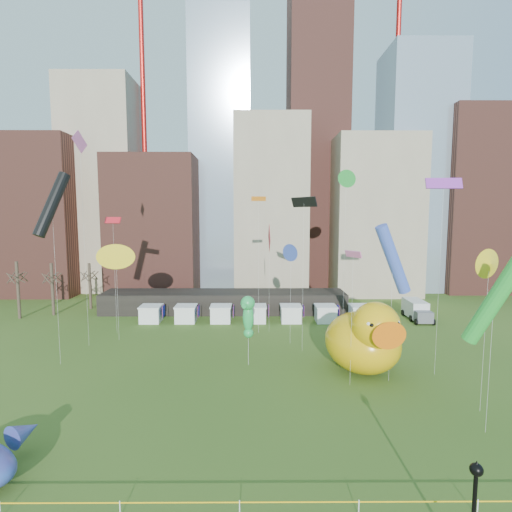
{
  "coord_description": "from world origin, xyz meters",
  "views": [
    {
      "loc": [
        0.73,
        -17.9,
        15.08
      ],
      "look_at": [
        0.89,
        11.85,
        12.0
      ],
      "focal_mm": 27.0,
      "sensor_mm": 36.0,
      "label": 1
    }
  ],
  "objects_px": {
    "seahorse_green": "(248,313)",
    "box_truck": "(416,310)",
    "big_duck": "(365,339)",
    "lamppost": "(474,506)",
    "seahorse_purple": "(344,330)",
    "small_duck": "(357,331)"
  },
  "relations": [
    {
      "from": "small_duck",
      "to": "big_duck",
      "type": "bearing_deg",
      "value": -104.36
    },
    {
      "from": "seahorse_green",
      "to": "big_duck",
      "type": "bearing_deg",
      "value": 7.73
    },
    {
      "from": "seahorse_green",
      "to": "box_truck",
      "type": "distance_m",
      "value": 30.26
    },
    {
      "from": "seahorse_green",
      "to": "box_truck",
      "type": "relative_size",
      "value": 1.1
    },
    {
      "from": "big_duck",
      "to": "seahorse_purple",
      "type": "xyz_separation_m",
      "value": [
        -1.43,
        2.65,
        0.01
      ]
    },
    {
      "from": "lamppost",
      "to": "box_truck",
      "type": "height_order",
      "value": "lamppost"
    },
    {
      "from": "big_duck",
      "to": "lamppost",
      "type": "relative_size",
      "value": 1.98
    },
    {
      "from": "small_duck",
      "to": "seahorse_purple",
      "type": "bearing_deg",
      "value": -120.34
    },
    {
      "from": "big_duck",
      "to": "seahorse_green",
      "type": "xyz_separation_m",
      "value": [
        -11.21,
        2.07,
        1.97
      ]
    },
    {
      "from": "big_duck",
      "to": "seahorse_green",
      "type": "height_order",
      "value": "big_duck"
    },
    {
      "from": "seahorse_green",
      "to": "lamppost",
      "type": "xyz_separation_m",
      "value": [
        9.68,
        -23.13,
        -2.22
      ]
    },
    {
      "from": "big_duck",
      "to": "box_truck",
      "type": "height_order",
      "value": "big_duck"
    },
    {
      "from": "big_duck",
      "to": "lamppost",
      "type": "height_order",
      "value": "big_duck"
    },
    {
      "from": "big_duck",
      "to": "small_duck",
      "type": "distance_m",
      "value": 9.15
    },
    {
      "from": "small_duck",
      "to": "lamppost",
      "type": "height_order",
      "value": "lamppost"
    },
    {
      "from": "small_duck",
      "to": "seahorse_green",
      "type": "height_order",
      "value": "seahorse_green"
    },
    {
      "from": "seahorse_green",
      "to": "box_truck",
      "type": "height_order",
      "value": "seahorse_green"
    },
    {
      "from": "seahorse_purple",
      "to": "big_duck",
      "type": "bearing_deg",
      "value": -60.36
    },
    {
      "from": "seahorse_green",
      "to": "box_truck",
      "type": "xyz_separation_m",
      "value": [
        24.45,
        17.39,
        -3.97
      ]
    },
    {
      "from": "lamppost",
      "to": "box_truck",
      "type": "xyz_separation_m",
      "value": [
        14.76,
        40.53,
        -1.75
      ]
    },
    {
      "from": "seahorse_purple",
      "to": "lamppost",
      "type": "bearing_deg",
      "value": -89.0
    },
    {
      "from": "small_duck",
      "to": "box_truck",
      "type": "xyz_separation_m",
      "value": [
        11.62,
        10.67,
        -0.07
      ]
    }
  ]
}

